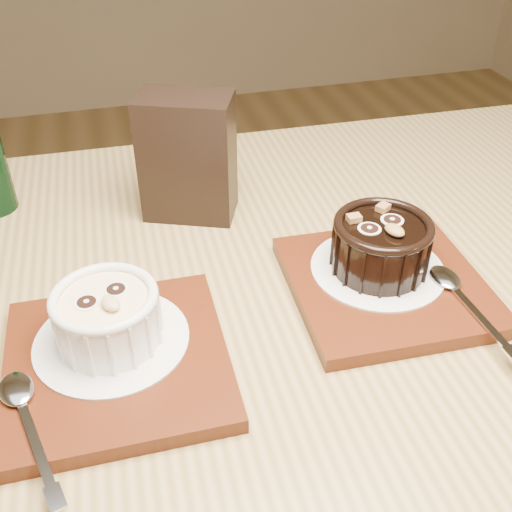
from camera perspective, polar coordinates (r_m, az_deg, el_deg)
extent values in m
cube|color=olive|center=(0.56, -0.15, -8.13)|extent=(1.22, 0.83, 0.04)
cylinder|color=olive|center=(1.24, 21.13, -4.64)|extent=(0.06, 0.06, 0.71)
cube|color=#51200D|center=(0.52, -13.04, -9.83)|extent=(0.18, 0.18, 0.01)
cylinder|color=white|center=(0.52, -13.57, -7.75)|extent=(0.13, 0.13, 0.00)
cylinder|color=white|center=(0.51, -13.92, -5.91)|extent=(0.08, 0.08, 0.04)
cylinder|color=beige|center=(0.49, -14.27, -4.12)|extent=(0.07, 0.07, 0.00)
torus|color=white|center=(0.49, -14.33, -3.81)|extent=(0.09, 0.09, 0.01)
cylinder|color=black|center=(0.49, -15.85, -4.21)|extent=(0.02, 0.02, 0.00)
cylinder|color=black|center=(0.50, -13.20, -3.05)|extent=(0.02, 0.02, 0.00)
ellipsoid|color=tan|center=(0.48, -13.68, -4.38)|extent=(0.02, 0.02, 0.01)
cube|color=#51200D|center=(0.59, 12.24, -2.66)|extent=(0.19, 0.19, 0.01)
cylinder|color=white|center=(0.60, 11.49, -1.16)|extent=(0.13, 0.13, 0.00)
cylinder|color=black|center=(0.58, 11.78, 0.75)|extent=(0.09, 0.09, 0.05)
cylinder|color=black|center=(0.57, 12.05, 2.58)|extent=(0.08, 0.08, 0.00)
torus|color=black|center=(0.57, 12.09, 2.87)|extent=(0.09, 0.09, 0.01)
cylinder|color=black|center=(0.56, 10.76, 2.63)|extent=(0.02, 0.02, 0.00)
cylinder|color=black|center=(0.58, 12.85, 3.42)|extent=(0.02, 0.02, 0.00)
ellipsoid|color=olive|center=(0.56, 13.07, 2.41)|extent=(0.02, 0.02, 0.01)
cube|color=brown|center=(0.57, 9.32, 3.58)|extent=(0.01, 0.01, 0.01)
cube|color=brown|center=(0.59, 12.01, 4.54)|extent=(0.02, 0.02, 0.01)
cube|color=black|center=(0.67, -6.51, 9.31)|extent=(0.12, 0.09, 0.14)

